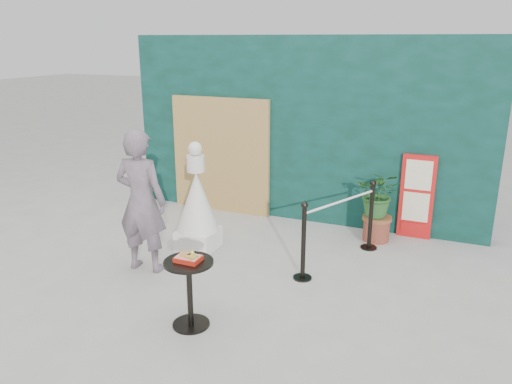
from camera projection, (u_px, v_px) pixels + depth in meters
name	position (u px, v px, depth m)	size (l,w,h in m)	color
ground	(216.00, 301.00, 5.83)	(60.00, 60.00, 0.00)	#ADAAA5
back_wall	(302.00, 131.00, 8.16)	(6.00, 0.30, 3.00)	black
bamboo_fence	(221.00, 156.00, 8.64)	(1.80, 0.08, 2.00)	tan
woman	(141.00, 201.00, 6.39)	(0.69, 0.45, 1.89)	slate
menu_board	(417.00, 197.00, 7.53)	(0.50, 0.07, 1.30)	red
statue	(197.00, 206.00, 7.13)	(0.62, 0.62, 1.58)	white
cafe_table	(189.00, 283.00, 5.21)	(0.52, 0.52, 0.75)	black
food_basket	(189.00, 258.00, 5.12)	(0.26, 0.19, 0.11)	#AF2112
planter	(378.00, 200.00, 7.42)	(0.65, 0.56, 1.10)	brown
stanchion_barrier	(339.00, 229.00, 6.71)	(0.84, 1.54, 1.03)	black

